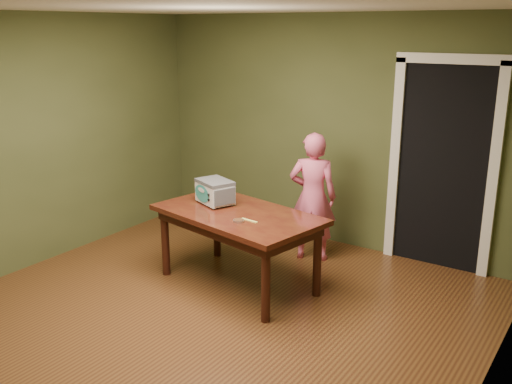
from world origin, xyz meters
TOP-DOWN VIEW (x-y plane):
  - floor at (0.00, 0.00)m, footprint 5.00×5.00m
  - room_shell at (0.00, 0.00)m, footprint 4.52×5.02m
  - doorway at (1.30, 2.78)m, footprint 1.10×0.66m
  - dining_table at (-0.15, 0.91)m, footprint 1.74×1.17m
  - toy_oven at (-0.49, 1.00)m, footprint 0.45×0.38m
  - baking_pan at (0.02, 0.68)m, footprint 0.10×0.10m
  - spatula at (0.09, 0.76)m, footprint 0.18×0.04m
  - child at (0.13, 1.90)m, footprint 0.59×0.49m

SIDE VIEW (x-z plane):
  - floor at x=0.00m, z-range 0.00..0.00m
  - dining_table at x=-0.15m, z-range 0.28..1.03m
  - child at x=0.13m, z-range 0.00..1.40m
  - spatula at x=0.09m, z-range 0.75..0.76m
  - baking_pan at x=0.02m, z-range 0.75..0.77m
  - toy_oven at x=-0.49m, z-range 0.76..1.00m
  - doorway at x=1.30m, z-range -0.07..2.18m
  - room_shell at x=0.00m, z-range 0.40..3.01m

